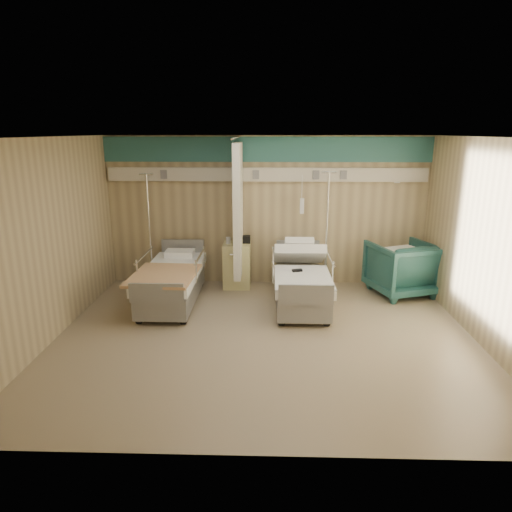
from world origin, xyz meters
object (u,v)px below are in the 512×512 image
Objects in this scene: iv_stand_right at (325,266)px; bedside_cabinet at (237,265)px; bed_left at (172,286)px; bed_right at (301,287)px; visitor_armchair at (402,268)px; iv_stand_left at (152,263)px.

bedside_cabinet is at bearing 176.68° from iv_stand_right.
bedside_cabinet is at bearing 40.60° from bed_left.
bed_left is at bearing 180.00° from bed_right.
visitor_armchair is at bearing -5.71° from bedside_cabinet.
bed_right is at bearing -19.04° from iv_stand_left.
iv_stand_left is at bearing 177.80° from bedside_cabinet.
bedside_cabinet reaches higher than bed_left.
visitor_armchair is (1.85, 0.60, 0.17)m from bed_right.
bed_right is 2.54× the size of bedside_cabinet.
iv_stand_left reaches higher than visitor_armchair.
iv_stand_left is at bearing 160.96° from bed_right.
bed_right is 2.03× the size of visitor_armchair.
visitor_armchair is (4.05, 0.60, 0.17)m from bed_left.
bed_right is 2.20m from bed_left.
bed_right is 1.46m from bedside_cabinet.
visitor_armchair is 0.49× the size of iv_stand_right.
bed_left is at bearing -163.41° from iv_stand_right.
bed_right is at bearing -38.05° from bedside_cabinet.
bed_right is at bearing 0.00° from bed_left.
bed_right is 1.00× the size of bed_left.
bed_left is at bearing -139.40° from bedside_cabinet.
iv_stand_left is (-0.59, 0.96, 0.12)m from bed_left.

